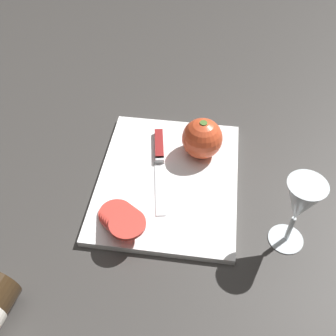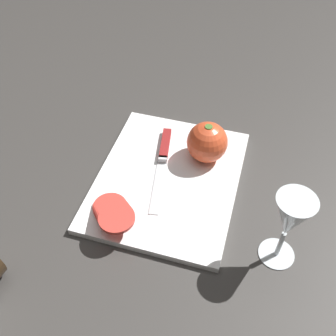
# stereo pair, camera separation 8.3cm
# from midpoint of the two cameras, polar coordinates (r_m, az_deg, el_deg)

# --- Properties ---
(ground_plane) EXTENTS (3.00, 3.00, 0.00)m
(ground_plane) POSITION_cam_midpoint_polar(r_m,az_deg,el_deg) (0.87, -3.53, -1.72)
(ground_plane) COLOR #383533
(cutting_board) EXTENTS (0.37, 0.30, 0.02)m
(cutting_board) POSITION_cam_midpoint_polar(r_m,az_deg,el_deg) (0.86, -2.76, -1.84)
(cutting_board) COLOR white
(cutting_board) RESTS_ON ground_plane
(wine_glass) EXTENTS (0.07, 0.07, 0.17)m
(wine_glass) POSITION_cam_midpoint_polar(r_m,az_deg,el_deg) (0.71, 15.46, -5.36)
(wine_glass) COLOR silver
(wine_glass) RESTS_ON ground_plane
(whole_tomato) EXTENTS (0.09, 0.09, 0.09)m
(whole_tomato) POSITION_cam_midpoint_polar(r_m,az_deg,el_deg) (0.87, 2.28, 4.18)
(whole_tomato) COLOR #DB4C28
(whole_tomato) RESTS_ON cutting_board
(knife) EXTENTS (0.24, 0.06, 0.01)m
(knife) POSITION_cam_midpoint_polar(r_m,az_deg,el_deg) (0.89, -3.90, 1.99)
(knife) COLOR silver
(knife) RESTS_ON cutting_board
(tomato_slice_stack_near) EXTENTS (0.11, 0.10, 0.04)m
(tomato_slice_stack_near) POSITION_cam_midpoint_polar(r_m,az_deg,el_deg) (0.77, -9.88, -7.44)
(tomato_slice_stack_near) COLOR #D63D33
(tomato_slice_stack_near) RESTS_ON cutting_board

